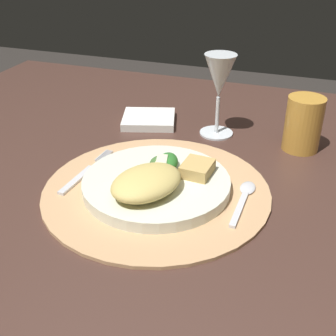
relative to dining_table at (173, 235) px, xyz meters
name	(u,v)px	position (x,y,z in m)	size (l,w,h in m)	color
dining_table	(173,235)	(0.00, 0.00, 0.00)	(1.36, 1.03, 0.73)	#462D25
placemat	(158,190)	(0.00, -0.09, 0.16)	(0.38, 0.38, 0.01)	tan
dinner_plate	(158,184)	(0.00, -0.09, 0.18)	(0.25, 0.25, 0.02)	silver
pasta_serving	(144,182)	(0.00, -0.13, 0.20)	(0.13, 0.09, 0.04)	#D8BC67
salad_greens	(166,163)	(0.00, -0.05, 0.20)	(0.05, 0.06, 0.03)	#426C32
bread_piece	(197,168)	(0.06, -0.05, 0.20)	(0.06, 0.05, 0.02)	tan
fork	(85,173)	(-0.14, -0.09, 0.17)	(0.02, 0.17, 0.00)	silver
spoon	(245,195)	(0.15, -0.06, 0.17)	(0.03, 0.14, 0.01)	silver
napkin	(149,119)	(-0.12, 0.17, 0.17)	(0.12, 0.10, 0.02)	white
wine_glass	(219,80)	(0.04, 0.17, 0.28)	(0.07, 0.07, 0.17)	silver
amber_tumbler	(303,124)	(0.22, 0.16, 0.22)	(0.07, 0.07, 0.11)	gold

